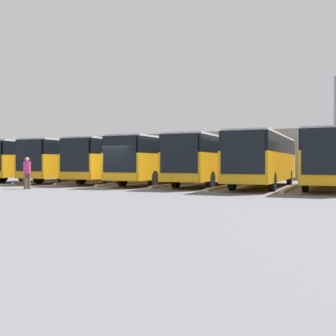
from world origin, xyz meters
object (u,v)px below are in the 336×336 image
(bus_5, at_px, (81,159))
(pedestrian, at_px, (27,172))
(bus_2, at_px, (211,159))
(bus_4, at_px, (121,159))
(bus_1, at_px, (264,158))
(bus_6, at_px, (45,160))
(bus_0, at_px, (330,158))
(bus_3, at_px, (161,159))

(bus_5, xyz_separation_m, pedestrian, (-3.77, 9.11, -0.82))
(bus_2, height_order, bus_4, same)
(bus_2, relative_size, bus_5, 1.00)
(bus_1, relative_size, bus_2, 1.00)
(bus_2, distance_m, bus_6, 15.21)
(bus_5, height_order, bus_6, same)
(bus_4, relative_size, pedestrian, 6.80)
(bus_0, relative_size, bus_6, 1.00)
(bus_2, xyz_separation_m, bus_6, (15.21, 0.02, 0.00))
(bus_3, bearing_deg, bus_5, -7.64)
(bus_4, xyz_separation_m, pedestrian, (0.03, 9.33, -0.82))
(bus_0, relative_size, bus_2, 1.00)
(bus_1, height_order, bus_3, same)
(bus_1, relative_size, bus_3, 1.00)
(bus_1, xyz_separation_m, bus_6, (19.02, -0.61, 0.00))
(bus_3, distance_m, bus_5, 7.61)
(bus_2, distance_m, bus_3, 3.81)
(bus_4, bearing_deg, pedestrian, 83.88)
(bus_0, height_order, bus_1, same)
(bus_6, bearing_deg, bus_0, 173.56)
(bus_3, bearing_deg, bus_0, 173.75)
(bus_2, relative_size, pedestrian, 6.80)
(bus_0, bearing_deg, bus_3, -6.25)
(bus_0, height_order, pedestrian, bus_0)
(bus_3, distance_m, pedestrian, 9.71)
(bus_4, relative_size, bus_5, 1.00)
(bus_5, bearing_deg, bus_4, 177.37)
(bus_0, height_order, bus_2, same)
(bus_3, bearing_deg, bus_4, -12.63)
(bus_5, bearing_deg, bus_0, 173.19)
(bus_0, xyz_separation_m, bus_3, (11.41, -0.06, 0.00))
(bus_1, xyz_separation_m, bus_4, (11.41, -0.92, 0.00))
(bus_0, xyz_separation_m, bus_2, (7.61, -0.23, 0.00))
(bus_0, relative_size, bus_4, 1.00)
(bus_1, bearing_deg, bus_6, -7.76)
(bus_4, relative_size, bus_6, 1.00)
(bus_6, xyz_separation_m, pedestrian, (-7.58, 9.02, -0.82))
(bus_3, height_order, bus_5, same)
(bus_3, height_order, bus_4, same)
(pedestrian, bearing_deg, bus_3, -16.21)
(bus_0, bearing_deg, bus_4, -7.86)
(bus_1, relative_size, bus_4, 1.00)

